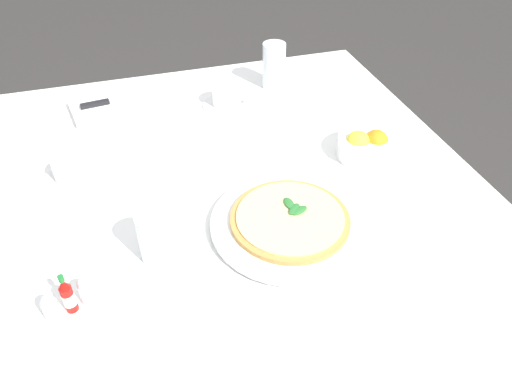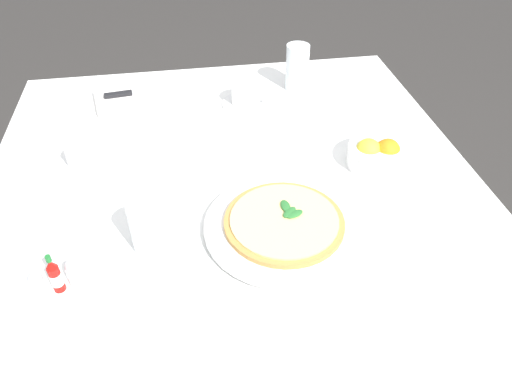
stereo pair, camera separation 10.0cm
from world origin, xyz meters
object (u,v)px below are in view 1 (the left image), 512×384
object	(u,v)px
water_glass_back_corner	(274,67)
water_glass_near_right	(157,239)
napkin_folded	(114,105)
pizza_plate	(290,224)
citrus_bowl	(369,146)
salt_shaker	(87,291)
pizza	(290,218)
coffee_cup_far_right	(227,97)
pepper_shaker	(51,308)
coffee_cup_far_left	(71,169)
dinner_knife	(114,101)
hot_sauce_bottle	(68,296)

from	to	relation	value
water_glass_back_corner	water_glass_near_right	bearing A→B (deg)	-125.68
water_glass_back_corner	napkin_folded	xyz separation A→B (m)	(-0.45, 0.00, -0.05)
pizza_plate	citrus_bowl	xyz separation A→B (m)	(0.26, 0.18, 0.02)
salt_shaker	water_glass_near_right	bearing A→B (deg)	27.72
pizza	coffee_cup_far_right	distance (m)	0.50
pepper_shaker	water_glass_near_right	bearing A→B (deg)	25.36
coffee_cup_far_right	coffee_cup_far_left	bearing A→B (deg)	-152.14
water_glass_near_right	pizza	bearing A→B (deg)	0.48
dinner_knife	salt_shaker	size ratio (longest dim) A/B	3.48
pizza	salt_shaker	xyz separation A→B (m)	(-0.38, -0.07, 0.00)
coffee_cup_far_right	coffee_cup_far_left	world-z (taller)	coffee_cup_far_right
water_glass_back_corner	water_glass_near_right	xyz separation A→B (m)	(-0.41, -0.57, -0.01)
pizza	salt_shaker	distance (m)	0.39
water_glass_back_corner	pizza_plate	bearing A→B (deg)	-105.27
water_glass_back_corner	pepper_shaker	world-z (taller)	water_glass_back_corner
pizza	water_glass_back_corner	world-z (taller)	water_glass_back_corner
coffee_cup_far_right	pepper_shaker	world-z (taller)	coffee_cup_far_right
coffee_cup_far_right	water_glass_back_corner	world-z (taller)	water_glass_back_corner
water_glass_near_right	salt_shaker	distance (m)	0.15
pizza_plate	coffee_cup_far_left	size ratio (longest dim) A/B	2.39
coffee_cup_far_left	hot_sauce_bottle	size ratio (longest dim) A/B	1.57
pizza	pepper_shaker	size ratio (longest dim) A/B	4.15
water_glass_near_right	salt_shaker	bearing A→B (deg)	-152.28
water_glass_back_corner	citrus_bowl	bearing A→B (deg)	-75.30
dinner_knife	water_glass_back_corner	bearing A→B (deg)	-7.39
dinner_knife	salt_shaker	bearing A→B (deg)	-105.02
coffee_cup_far_right	coffee_cup_far_left	distance (m)	0.46
water_glass_back_corner	napkin_folded	world-z (taller)	water_glass_back_corner
dinner_knife	citrus_bowl	bearing A→B (deg)	-42.65
pizza	water_glass_near_right	world-z (taller)	water_glass_near_right
pepper_shaker	pizza	bearing A→B (deg)	11.45
dinner_knife	citrus_bowl	size ratio (longest dim) A/B	1.31
water_glass_back_corner	citrus_bowl	xyz separation A→B (m)	(0.10, -0.39, -0.03)
water_glass_back_corner	dinner_knife	xyz separation A→B (m)	(-0.45, 0.00, -0.04)
pizza_plate	dinner_knife	world-z (taller)	dinner_knife
water_glass_near_right	coffee_cup_far_right	bearing A→B (deg)	63.07
water_glass_back_corner	hot_sauce_bottle	xyz separation A→B (m)	(-0.57, -0.65, -0.02)
water_glass_back_corner	salt_shaker	size ratio (longest dim) A/B	2.28
pizza	coffee_cup_far_right	size ratio (longest dim) A/B	1.79
water_glass_near_right	hot_sauce_bottle	world-z (taller)	water_glass_near_right
dinner_knife	salt_shaker	xyz separation A→B (m)	(-0.09, -0.64, 0.00)
water_glass_near_right	hot_sauce_bottle	bearing A→B (deg)	-153.66
pizza	water_glass_back_corner	distance (m)	0.59
coffee_cup_far_left	water_glass_back_corner	world-z (taller)	water_glass_back_corner
dinner_knife	citrus_bowl	world-z (taller)	citrus_bowl
citrus_bowl	salt_shaker	size ratio (longest dim) A/B	2.67
pizza	dinner_knife	distance (m)	0.64
citrus_bowl	hot_sauce_bottle	xyz separation A→B (m)	(-0.67, -0.26, 0.01)
pizza_plate	coffee_cup_far_left	xyz separation A→B (m)	(-0.41, 0.29, 0.01)
citrus_bowl	coffee_cup_far_left	bearing A→B (deg)	170.84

